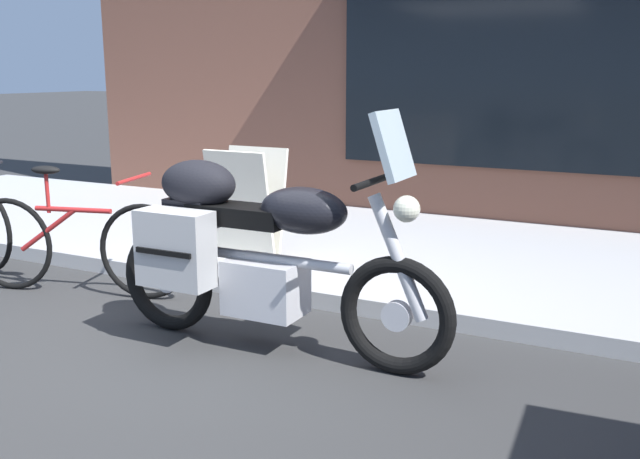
# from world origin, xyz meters

# --- Properties ---
(ground_plane) EXTENTS (80.00, 80.00, 0.00)m
(ground_plane) POSITION_xyz_m (0.00, 0.00, 0.00)
(ground_plane) COLOR #333333
(touring_motorcycle) EXTENTS (2.17, 0.68, 1.40)m
(touring_motorcycle) POSITION_xyz_m (0.59, 0.24, 0.61)
(touring_motorcycle) COLOR black
(touring_motorcycle) RESTS_ON ground_plane
(parked_bicycle) EXTENTS (1.72, 0.60, 0.94)m
(parked_bicycle) POSITION_xyz_m (-1.11, 0.56, 0.38)
(parked_bicycle) COLOR black
(parked_bicycle) RESTS_ON ground_plane
(sandwich_board_sign) EXTENTS (0.55, 0.40, 0.87)m
(sandwich_board_sign) POSITION_xyz_m (-0.35, 1.67, 0.56)
(sandwich_board_sign) COLOR silver
(sandwich_board_sign) RESTS_ON sidewalk_curb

